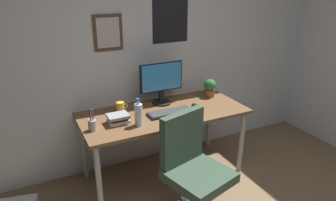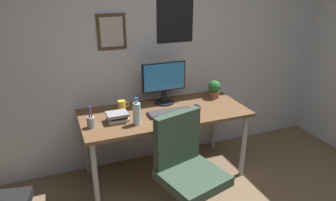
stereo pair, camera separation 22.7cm
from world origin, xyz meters
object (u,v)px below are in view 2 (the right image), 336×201
computer_mouse (197,107)px  water_bottle (137,113)px  office_chair (186,166)px  coffee_mug_near (122,106)px  potted_plant (214,89)px  pen_cup (91,122)px  monitor (164,81)px  keyboard (170,113)px  book_stack_left (118,116)px

computer_mouse → water_bottle: bearing=-168.8°
office_chair → coffee_mug_near: 0.93m
potted_plant → pen_cup: 1.37m
office_chair → water_bottle: (-0.26, 0.50, 0.30)m
office_chair → coffee_mug_near: bearing=110.2°
monitor → water_bottle: (-0.40, -0.39, -0.13)m
water_bottle → potted_plant: bearing=19.2°
office_chair → monitor: 0.99m
keyboard → water_bottle: 0.38m
pen_cup → book_stack_left: (0.24, 0.05, -0.01)m
office_chair → computer_mouse: office_chair is taller
keyboard → book_stack_left: size_ratio=2.21×
keyboard → computer_mouse: bearing=4.9°
computer_mouse → potted_plant: bearing=34.1°
monitor → book_stack_left: (-0.55, -0.25, -0.20)m
office_chair → keyboard: bearing=80.8°
office_chair → keyboard: office_chair is taller
water_bottle → potted_plant: size_ratio=1.29×
water_bottle → office_chair: bearing=-62.4°
book_stack_left → water_bottle: bearing=-42.9°
monitor → keyboard: (-0.04, -0.28, -0.23)m
coffee_mug_near → keyboard: bearing=-30.8°
office_chair → book_stack_left: (-0.40, 0.63, 0.24)m
potted_plant → water_bottle: bearing=-160.8°
monitor → coffee_mug_near: 0.49m
potted_plant → book_stack_left: 1.12m
coffee_mug_near → potted_plant: bearing=-0.8°
potted_plant → pen_cup: size_ratio=0.98×
coffee_mug_near → pen_cup: bearing=-141.7°
computer_mouse → potted_plant: 0.38m
computer_mouse → keyboard: bearing=-175.1°
monitor → keyboard: monitor is taller
book_stack_left → monitor: bearing=24.9°
office_chair → pen_cup: office_chair is taller
office_chair → water_bottle: 0.63m
pen_cup → water_bottle: bearing=-12.1°
potted_plant → coffee_mug_near: bearing=179.2°
water_bottle → pen_cup: size_ratio=1.26×
water_bottle → book_stack_left: size_ratio=1.30×
pen_cup → computer_mouse: bearing=2.6°
computer_mouse → water_bottle: 0.67m
keyboard → pen_cup: size_ratio=2.15×
monitor → coffee_mug_near: monitor is taller
office_chair → keyboard: 0.64m
keyboard → potted_plant: potted_plant is taller
coffee_mug_near → book_stack_left: coffee_mug_near is taller
monitor → pen_cup: size_ratio=2.30×
water_bottle → computer_mouse: bearing=11.2°
office_chair → potted_plant: (0.70, 0.83, 0.30)m
book_stack_left → computer_mouse: bearing=-0.3°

